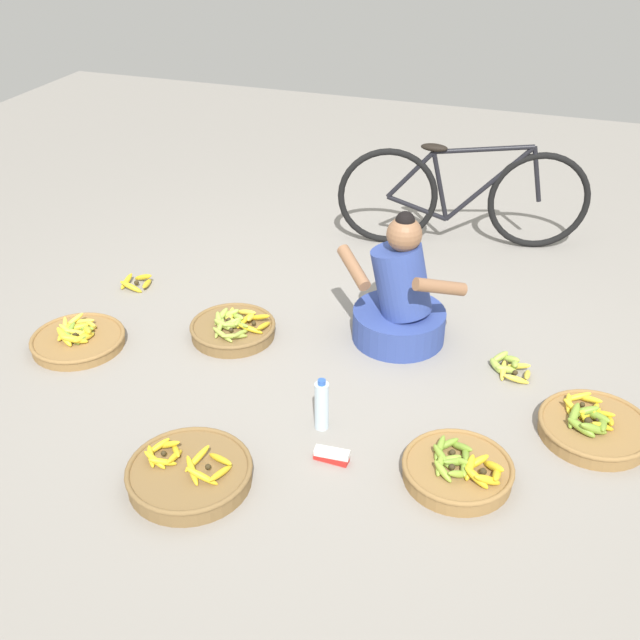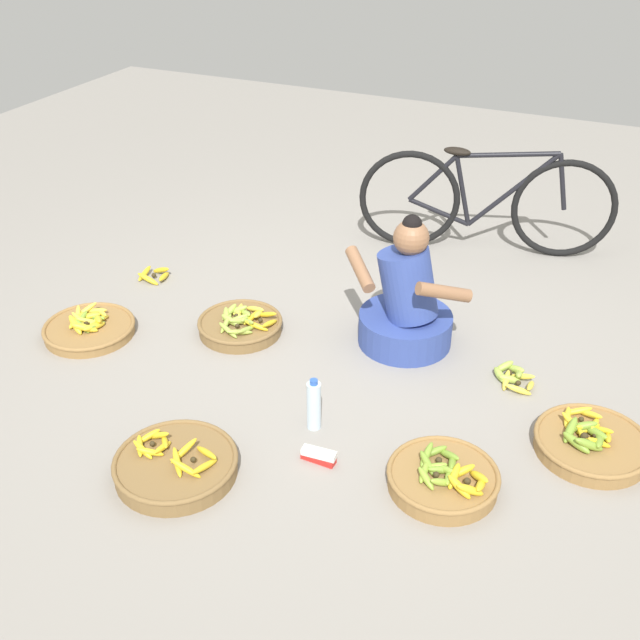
# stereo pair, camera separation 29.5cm
# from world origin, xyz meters

# --- Properties ---
(ground_plane) EXTENTS (10.00, 10.00, 0.00)m
(ground_plane) POSITION_xyz_m (0.00, 0.00, 0.00)
(ground_plane) COLOR gray
(vendor_woman_front) EXTENTS (0.75, 0.52, 0.78)m
(vendor_woman_front) POSITION_xyz_m (0.30, 0.30, 0.25)
(vendor_woman_front) COLOR #334793
(vendor_woman_front) RESTS_ON ground
(bicycle_leaning) EXTENTS (1.66, 0.48, 0.73)m
(bicycle_leaning) POSITION_xyz_m (0.39, 1.62, 0.36)
(bicycle_leaning) COLOR black
(bicycle_leaning) RESTS_ON ground
(banana_basket_near_vendor) EXTENTS (0.52, 0.52, 0.14)m
(banana_basket_near_vendor) POSITION_xyz_m (-1.37, -0.36, 0.04)
(banana_basket_near_vendor) COLOR olive
(banana_basket_near_vendor) RESTS_ON ground
(banana_basket_front_center) EXTENTS (0.49, 0.49, 0.15)m
(banana_basket_front_center) POSITION_xyz_m (0.82, -0.73, 0.05)
(banana_basket_front_center) COLOR olive
(banana_basket_front_center) RESTS_ON ground
(banana_basket_back_left) EXTENTS (0.55, 0.55, 0.16)m
(banana_basket_back_left) POSITION_xyz_m (-0.28, -1.13, 0.05)
(banana_basket_back_left) COLOR brown
(banana_basket_back_left) RESTS_ON ground
(banana_basket_front_left) EXTENTS (0.53, 0.53, 0.16)m
(banana_basket_front_left) POSITION_xyz_m (1.38, -0.22, 0.05)
(banana_basket_front_left) COLOR olive
(banana_basket_front_left) RESTS_ON ground
(banana_basket_mid_left) EXTENTS (0.49, 0.49, 0.15)m
(banana_basket_mid_left) POSITION_xyz_m (-0.59, 0.01, 0.05)
(banana_basket_mid_left) COLOR brown
(banana_basket_mid_left) RESTS_ON ground
(loose_bananas_back_center) EXTENTS (0.19, 0.19, 0.09)m
(loose_bananas_back_center) POSITION_xyz_m (-1.42, 0.35, 0.03)
(loose_bananas_back_center) COLOR gold
(loose_bananas_back_center) RESTS_ON ground
(loose_bananas_near_bicycle) EXTENTS (0.24, 0.25, 0.08)m
(loose_bananas_near_bicycle) POSITION_xyz_m (0.93, 0.18, 0.03)
(loose_bananas_near_bicycle) COLOR yellow
(loose_bananas_near_bicycle) RESTS_ON ground
(water_bottle) EXTENTS (0.07, 0.07, 0.28)m
(water_bottle) POSITION_xyz_m (0.14, -0.59, 0.13)
(water_bottle) COLOR silver
(water_bottle) RESTS_ON ground
(packet_carton_stack) EXTENTS (0.16, 0.06, 0.06)m
(packet_carton_stack) POSITION_xyz_m (0.26, -0.80, 0.03)
(packet_carton_stack) COLOR red
(packet_carton_stack) RESTS_ON ground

